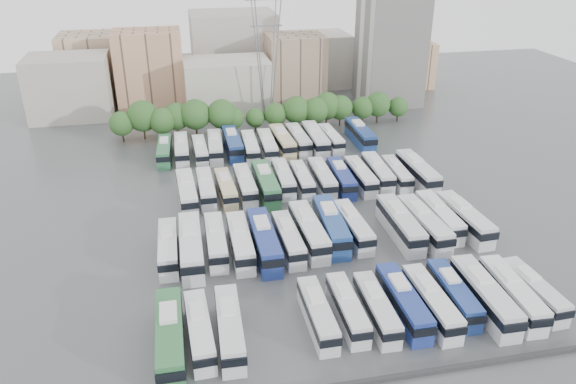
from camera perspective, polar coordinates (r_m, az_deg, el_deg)
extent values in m
plane|color=#424447|center=(85.35, 2.36, -3.18)|extent=(220.00, 220.00, 0.00)
cube|color=#2D2D30|center=(59.83, 10.35, -18.08)|extent=(56.00, 0.50, 0.50)
cylinder|color=black|center=(121.75, -16.40, 5.41)|extent=(0.36, 0.36, 2.11)
sphere|color=#234C1E|center=(120.83, -16.57, 6.68)|extent=(5.07, 5.07, 5.07)
cylinder|color=black|center=(122.02, -14.38, 5.85)|extent=(0.36, 0.36, 2.70)
sphere|color=#234C1E|center=(120.87, -14.57, 7.48)|extent=(6.48, 6.48, 6.48)
cylinder|color=black|center=(120.52, -12.53, 5.69)|extent=(0.36, 0.36, 2.26)
sphere|color=#234C1E|center=(119.53, -12.67, 7.06)|extent=(5.42, 5.42, 5.42)
cylinder|color=black|center=(121.95, -11.14, 6.09)|extent=(0.36, 0.36, 2.39)
sphere|color=#234C1E|center=(120.92, -11.27, 7.54)|extent=(5.74, 5.74, 5.74)
cylinder|color=black|center=(121.02, -9.27, 6.16)|extent=(0.36, 0.36, 2.67)
sphere|color=#234C1E|center=(119.87, -9.39, 7.78)|extent=(6.40, 6.40, 6.40)
cylinder|color=black|center=(120.86, -6.65, 6.28)|extent=(0.36, 0.36, 2.60)
sphere|color=#234C1E|center=(119.74, -6.73, 7.87)|extent=(6.23, 6.23, 6.23)
cylinder|color=black|center=(121.41, -5.59, 6.27)|extent=(0.36, 0.36, 2.00)
sphere|color=#234C1E|center=(120.54, -5.65, 7.49)|extent=(4.81, 4.81, 4.81)
cylinder|color=black|center=(122.58, -3.32, 6.48)|extent=(0.36, 0.36, 1.74)
sphere|color=#234C1E|center=(121.82, -3.35, 7.53)|extent=(4.18, 4.18, 4.18)
cylinder|color=black|center=(122.93, -1.27, 6.66)|extent=(0.36, 0.36, 2.07)
sphere|color=#234C1E|center=(122.04, -1.28, 7.91)|extent=(4.97, 4.97, 4.97)
cylinder|color=black|center=(123.58, 0.85, 6.86)|extent=(0.36, 0.36, 2.47)
sphere|color=#234C1E|center=(122.53, 0.86, 8.35)|extent=(5.93, 5.93, 5.93)
cylinder|color=black|center=(123.99, 2.77, 6.87)|extent=(0.36, 0.36, 2.36)
sphere|color=#234C1E|center=(122.99, 2.81, 8.29)|extent=(5.67, 5.67, 5.67)
cylinder|color=black|center=(126.21, 3.91, 7.23)|extent=(0.36, 0.36, 2.53)
sphere|color=#234C1E|center=(125.17, 3.96, 8.72)|extent=(6.08, 6.08, 6.08)
cylinder|color=black|center=(126.80, 5.28, 7.21)|extent=(0.36, 0.36, 2.27)
sphere|color=#234C1E|center=(125.86, 5.34, 8.54)|extent=(5.46, 5.46, 5.46)
cylinder|color=black|center=(128.46, 7.51, 7.29)|extent=(0.36, 0.36, 2.06)
sphere|color=#234C1E|center=(127.61, 7.58, 8.48)|extent=(4.94, 4.94, 4.94)
cylinder|color=black|center=(129.85, 9.02, 7.46)|extent=(0.36, 0.36, 2.32)
sphere|color=#234C1E|center=(128.91, 9.12, 8.79)|extent=(5.58, 5.58, 5.58)
cylinder|color=black|center=(131.60, 11.04, 7.44)|extent=(0.36, 0.36, 1.87)
sphere|color=#234C1E|center=(130.84, 11.13, 8.49)|extent=(4.48, 4.48, 4.48)
cube|color=#9E998E|center=(140.61, -21.26, 9.93)|extent=(18.00, 14.00, 14.00)
cube|color=tan|center=(144.11, -13.89, 12.10)|extent=(16.00, 12.00, 18.00)
cube|color=#ADA89E|center=(137.55, -6.19, 10.77)|extent=(20.00, 14.00, 12.00)
cube|color=gray|center=(145.55, 0.74, 12.56)|extent=(14.00, 12.00, 16.00)
cube|color=gray|center=(156.40, -5.57, 14.12)|extent=(22.00, 16.00, 20.00)
cube|color=tan|center=(155.20, -19.06, 12.02)|extent=(16.00, 14.00, 16.00)
cube|color=#A39E93|center=(158.96, 2.68, 13.30)|extent=(18.00, 14.00, 14.00)
cube|color=tan|center=(161.25, 11.71, 12.62)|extent=(14.00, 12.00, 12.00)
cube|color=gray|center=(150.84, -9.84, 11.49)|extent=(12.00, 10.00, 10.00)
cube|color=silver|center=(143.38, 10.35, 14.00)|extent=(14.00, 14.00, 26.00)
cylinder|color=slate|center=(124.17, -2.98, 14.46)|extent=(2.90, 2.91, 33.83)
cylinder|color=slate|center=(128.05, -3.27, 14.80)|extent=(2.90, 2.91, 33.83)
cylinder|color=slate|center=(124.83, -1.11, 14.55)|extent=(2.90, 2.91, 33.83)
cylinder|color=slate|center=(128.69, -1.45, 14.89)|extent=(2.90, 2.91, 33.83)
cube|color=slate|center=(125.70, -2.24, 16.51)|extent=(7.00, 0.30, 0.30)
cube|color=#2C6839|center=(62.20, -11.88, -14.28)|extent=(2.76, 12.92, 3.66)
cube|color=black|center=(61.63, -11.94, -13.88)|extent=(2.89, 13.11, 1.08)
cube|color=silver|center=(62.19, -12.08, -11.88)|extent=(1.84, 3.45, 0.47)
cube|color=silver|center=(62.87, -8.96, -13.81)|extent=(2.79, 11.14, 3.13)
cube|color=black|center=(62.38, -8.99, -13.46)|extent=(2.91, 11.31, 0.92)
cube|color=silver|center=(62.86, -9.21, -11.78)|extent=(1.68, 3.01, 0.41)
cube|color=silver|center=(62.66, -5.93, -13.64)|extent=(2.87, 11.77, 3.31)
cube|color=black|center=(62.14, -5.95, -13.27)|extent=(2.99, 11.95, 0.97)
cube|color=silver|center=(62.65, -6.12, -11.48)|extent=(1.76, 3.17, 0.43)
cube|color=silver|center=(64.46, 3.02, -12.35)|extent=(2.31, 10.86, 3.08)
cube|color=black|center=(64.00, 3.07, -12.01)|extent=(2.42, 11.02, 0.90)
cube|color=silver|center=(64.46, 2.75, -10.41)|extent=(1.54, 2.90, 0.40)
cube|color=silver|center=(65.52, 6.05, -11.78)|extent=(2.36, 10.73, 3.03)
cube|color=black|center=(65.06, 6.10, -11.45)|extent=(2.47, 10.89, 0.89)
cube|color=silver|center=(65.52, 5.77, -9.90)|extent=(1.54, 2.87, 0.39)
cube|color=silver|center=(65.92, 8.96, -11.69)|extent=(2.52, 10.95, 3.09)
cube|color=black|center=(65.46, 9.03, -11.35)|extent=(2.64, 11.11, 0.91)
cube|color=silver|center=(65.92, 8.67, -9.78)|extent=(1.60, 2.94, 0.40)
cube|color=navy|center=(67.19, 11.60, -10.97)|extent=(2.57, 11.90, 3.37)
cube|color=black|center=(66.70, 11.70, -10.60)|extent=(2.69, 12.08, 0.99)
cube|color=silver|center=(67.19, 11.26, -8.94)|extent=(1.70, 3.18, 0.44)
cube|color=silver|center=(67.90, 14.32, -10.90)|extent=(2.57, 11.65, 3.30)
cube|color=black|center=(67.43, 14.43, -10.54)|extent=(2.68, 11.83, 0.97)
cube|color=silver|center=(67.88, 13.96, -8.93)|extent=(1.67, 3.11, 0.43)
cube|color=navy|center=(70.11, 16.43, -9.97)|extent=(2.79, 11.13, 3.13)
cube|color=black|center=(69.67, 16.54, -9.63)|extent=(2.90, 11.30, 0.92)
cube|color=silver|center=(70.14, 16.14, -8.16)|extent=(1.68, 3.00, 0.40)
cube|color=silver|center=(70.42, 19.31, -10.02)|extent=(2.98, 12.80, 3.61)
cube|color=black|center=(69.92, 19.45, -9.63)|extent=(3.11, 13.00, 1.06)
cube|color=silver|center=(70.42, 18.94, -7.94)|extent=(1.88, 3.44, 0.47)
cube|color=silver|center=(72.10, 21.76, -9.65)|extent=(3.07, 12.15, 3.41)
cube|color=black|center=(71.64, 21.91, -9.29)|extent=(3.20, 12.33, 1.00)
cube|color=silver|center=(72.11, 21.43, -7.74)|extent=(1.84, 3.28, 0.44)
cube|color=silver|center=(73.98, 23.64, -9.23)|extent=(2.73, 10.83, 3.05)
cube|color=black|center=(73.59, 23.79, -8.91)|extent=(2.84, 11.00, 0.90)
cube|color=silver|center=(73.93, 23.28, -7.58)|extent=(1.64, 2.93, 0.39)
cube|color=silver|center=(77.52, -12.06, -5.63)|extent=(2.61, 11.59, 3.28)
cube|color=black|center=(77.07, -12.10, -5.29)|extent=(2.72, 11.77, 0.96)
cube|color=silver|center=(77.84, -12.19, -3.92)|extent=(1.68, 3.10, 0.42)
cube|color=silver|center=(76.68, -9.81, -5.57)|extent=(3.01, 13.43, 3.80)
cube|color=black|center=(76.16, -9.85, -5.16)|extent=(3.15, 13.63, 1.12)
cube|color=silver|center=(77.06, -9.98, -3.57)|extent=(1.94, 3.60, 0.49)
cube|color=silver|center=(77.87, -7.33, -5.07)|extent=(2.67, 11.65, 3.29)
cube|color=black|center=(77.43, -7.35, -4.72)|extent=(2.78, 11.83, 0.97)
cube|color=silver|center=(78.21, -7.48, -3.36)|extent=(1.70, 3.12, 0.43)
cube|color=silver|center=(77.21, -4.86, -5.16)|extent=(2.65, 12.16, 3.44)
cube|color=black|center=(76.74, -4.86, -4.80)|extent=(2.78, 12.35, 1.01)
cube|color=silver|center=(77.55, -5.05, -3.36)|extent=(1.74, 3.25, 0.45)
cube|color=navy|center=(76.94, -2.45, -5.06)|extent=(2.89, 13.29, 3.76)
cube|color=black|center=(76.44, -2.43, -4.66)|extent=(3.02, 13.49, 1.11)
cube|color=silver|center=(77.31, -2.69, -3.09)|extent=(1.90, 3.55, 0.49)
cube|color=silver|center=(77.83, 0.03, -4.87)|extent=(2.66, 11.50, 3.25)
cube|color=black|center=(77.39, 0.05, -4.53)|extent=(2.78, 11.67, 0.95)
cube|color=silver|center=(78.13, -0.20, -3.19)|extent=(1.68, 3.09, 0.42)
cube|color=silver|center=(79.36, 2.12, -4.07)|extent=(3.11, 12.93, 3.64)
cube|color=black|center=(78.88, 2.16, -3.69)|extent=(3.24, 13.12, 1.07)
cube|color=silver|center=(79.72, 1.84, -2.23)|extent=(1.92, 3.48, 0.47)
cube|color=navy|center=(80.77, 4.39, -3.51)|extent=(3.51, 13.41, 3.76)
cube|color=black|center=(80.28, 4.43, -3.12)|extent=(3.65, 13.61, 1.11)
cube|color=silver|center=(81.19, 4.18, -1.64)|extent=(2.06, 3.63, 0.49)
cube|color=silver|center=(81.39, 6.59, -3.56)|extent=(2.85, 11.75, 3.31)
cube|color=black|center=(80.96, 6.64, -3.22)|extent=(2.98, 11.92, 0.97)
cube|color=silver|center=(81.70, 6.31, -1.93)|extent=(1.75, 3.16, 0.43)
cube|color=silver|center=(82.63, 11.32, -3.29)|extent=(2.93, 13.08, 3.70)
cube|color=black|center=(82.16, 11.40, -2.91)|extent=(3.06, 13.27, 1.09)
cube|color=silver|center=(82.99, 11.04, -1.50)|extent=(1.89, 3.50, 0.48)
cube|color=silver|center=(83.34, 13.59, -3.27)|extent=(3.26, 13.11, 3.69)
cube|color=black|center=(82.89, 13.69, -2.90)|extent=(3.40, 13.31, 1.08)
cube|color=silver|center=(83.65, 13.24, -1.50)|extent=(1.98, 3.54, 0.48)
cube|color=silver|center=(86.26, 15.08, -2.52)|extent=(2.58, 12.00, 3.40)
cube|color=black|center=(85.84, 15.17, -2.18)|extent=(2.70, 12.18, 1.00)
cube|color=silver|center=(86.58, 14.80, -0.94)|extent=(1.71, 3.20, 0.44)
cube|color=silver|center=(86.51, 17.47, -2.69)|extent=(3.34, 12.77, 3.58)
cube|color=black|center=(86.09, 17.58, -2.34)|extent=(3.47, 12.97, 1.05)
cube|color=silver|center=(86.79, 17.12, -1.04)|extent=(1.96, 3.46, 0.46)
cube|color=silver|center=(92.18, -10.22, -0.08)|extent=(3.04, 12.29, 3.46)
cube|color=black|center=(91.76, -10.25, 0.25)|extent=(3.17, 12.48, 1.02)
cube|color=silver|center=(92.75, -10.39, 1.40)|extent=(1.85, 3.32, 0.45)
cube|color=silver|center=(93.25, -8.32, 0.30)|extent=(2.52, 11.35, 3.21)
cube|color=black|center=(92.86, -8.34, 0.60)|extent=(2.63, 11.52, 0.94)
cube|color=silver|center=(93.78, -8.47, 1.66)|extent=(1.63, 3.04, 0.42)
cube|color=#C8B589|center=(92.92, -6.33, 0.30)|extent=(2.85, 11.14, 3.13)
cube|color=black|center=(92.54, -6.33, 0.59)|extent=(2.96, 11.31, 0.92)
cube|color=silver|center=(93.43, -6.51, 1.63)|extent=(1.70, 3.01, 0.40)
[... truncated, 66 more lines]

